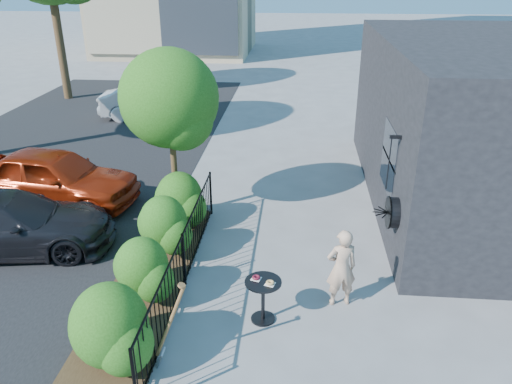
# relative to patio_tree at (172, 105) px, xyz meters

# --- Properties ---
(ground) EXTENTS (120.00, 120.00, 0.00)m
(ground) POSITION_rel_patio_tree_xyz_m (2.24, -2.76, -2.76)
(ground) COLOR gray
(ground) RESTS_ON ground
(shop_building) EXTENTS (6.22, 9.00, 4.00)m
(shop_building) POSITION_rel_patio_tree_xyz_m (7.73, 1.74, -0.76)
(shop_building) COLOR black
(shop_building) RESTS_ON ground
(fence) EXTENTS (0.05, 6.05, 1.10)m
(fence) POSITION_rel_patio_tree_xyz_m (0.74, -2.76, -2.20)
(fence) COLOR black
(fence) RESTS_ON ground
(planting_bed) EXTENTS (1.30, 6.00, 0.08)m
(planting_bed) POSITION_rel_patio_tree_xyz_m (0.04, -2.76, -2.72)
(planting_bed) COLOR #382616
(planting_bed) RESTS_ON ground
(shrubs) EXTENTS (1.10, 5.60, 1.24)m
(shrubs) POSITION_rel_patio_tree_xyz_m (0.14, -2.66, -2.06)
(shrubs) COLOR #204F12
(shrubs) RESTS_ON ground
(patio_tree) EXTENTS (2.20, 2.20, 3.94)m
(patio_tree) POSITION_rel_patio_tree_xyz_m (0.00, 0.00, 0.00)
(patio_tree) COLOR #3F2B19
(patio_tree) RESTS_ON ground
(cafe_table) EXTENTS (0.62, 0.62, 0.84)m
(cafe_table) POSITION_rel_patio_tree_xyz_m (2.29, -3.67, -2.22)
(cafe_table) COLOR black
(cafe_table) RESTS_ON ground
(woman) EXTENTS (0.61, 0.47, 1.49)m
(woman) POSITION_rel_patio_tree_xyz_m (3.62, -3.08, -2.02)
(woman) COLOR tan
(woman) RESTS_ON ground
(shovel) EXTENTS (0.54, 0.20, 1.53)m
(shovel) POSITION_rel_patio_tree_xyz_m (0.98, -4.85, -2.09)
(shovel) COLOR brown
(shovel) RESTS_ON ground
(car_red) EXTENTS (4.38, 2.21, 1.43)m
(car_red) POSITION_rel_patio_tree_xyz_m (-3.27, 0.49, -2.05)
(car_red) COLOR #96250C
(car_red) RESTS_ON ground
(car_silver) EXTENTS (4.20, 1.77, 1.35)m
(car_silver) POSITION_rel_patio_tree_xyz_m (-2.94, 8.39, -2.09)
(car_silver) COLOR silver
(car_silver) RESTS_ON ground
(car_darkgrey) EXTENTS (4.57, 2.46, 1.26)m
(car_darkgrey) POSITION_rel_patio_tree_xyz_m (-3.22, -1.80, -2.13)
(car_darkgrey) COLOR black
(car_darkgrey) RESTS_ON ground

